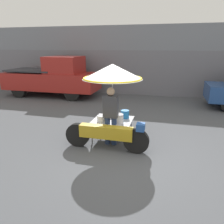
% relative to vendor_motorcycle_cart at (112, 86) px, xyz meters
% --- Properties ---
extents(ground_plane, '(36.00, 36.00, 0.00)m').
position_rel_vendor_motorcycle_cart_xyz_m(ground_plane, '(0.55, -0.60, -1.57)').
color(ground_plane, '#4C4F54').
extents(shopfront_building, '(28.00, 2.06, 3.62)m').
position_rel_vendor_motorcycle_cart_xyz_m(shopfront_building, '(0.55, 7.25, 0.23)').
color(shopfront_building, gray).
rests_on(shopfront_building, ground).
extents(vendor_motorcycle_cart, '(2.20, 1.60, 2.13)m').
position_rel_vendor_motorcycle_cart_xyz_m(vendor_motorcycle_cart, '(0.00, 0.00, 0.00)').
color(vendor_motorcycle_cart, black).
rests_on(vendor_motorcycle_cart, ground).
extents(vendor_person, '(0.38, 0.22, 1.57)m').
position_rel_vendor_motorcycle_cart_xyz_m(vendor_person, '(0.03, -0.23, -0.69)').
color(vendor_person, navy).
rests_on(vendor_person, ground).
extents(pickup_truck, '(4.97, 1.77, 2.08)m').
position_rel_vendor_motorcycle_cart_xyz_m(pickup_truck, '(-4.40, 4.80, -0.58)').
color(pickup_truck, black).
rests_on(pickup_truck, ground).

